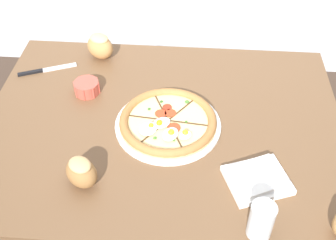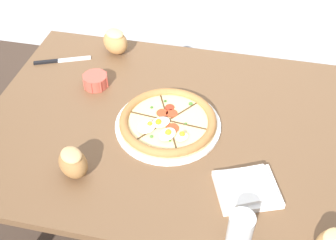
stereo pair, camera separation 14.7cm
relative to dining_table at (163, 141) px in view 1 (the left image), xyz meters
The scene contains 9 objects.
ground_plane 0.65m from the dining_table, ahead, with size 12.00×12.00×0.00m, color #3D2D23.
dining_table is the anchor object (origin of this frame).
pizza 0.12m from the dining_table, 35.79° to the right, with size 0.37×0.37×0.05m.
ramekin_bowl 0.36m from the dining_table, 153.94° to the left, with size 0.10×0.10×0.05m.
napkin_folded 0.41m from the dining_table, 37.30° to the right, with size 0.23×0.21×0.04m.
bread_piece_near 0.39m from the dining_table, 127.82° to the right, with size 0.14×0.13×0.10m.
bread_piece_mid 0.51m from the dining_table, 127.42° to the left, with size 0.15×0.14×0.11m.
knife_main 0.58m from the dining_table, 151.36° to the left, with size 0.23×0.11×0.01m.
water_glass 0.54m from the dining_table, 53.88° to the right, with size 0.07×0.07×0.12m.
Camera 1 is at (0.10, -1.08, 1.78)m, focal length 45.00 mm.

